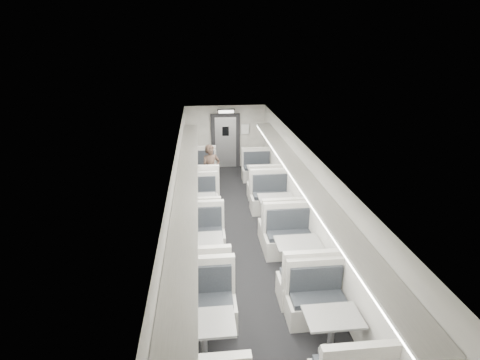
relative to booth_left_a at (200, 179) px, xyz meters
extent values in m
cube|color=black|center=(1.00, -3.62, -0.47)|extent=(3.00, 12.00, 0.12)
cube|color=silver|center=(1.00, -3.62, 2.05)|extent=(3.00, 12.00, 0.12)
cube|color=silver|center=(1.00, 2.44, 0.79)|extent=(3.00, 0.12, 2.40)
cube|color=silver|center=(-0.56, -3.62, 0.79)|extent=(0.12, 12.00, 2.40)
cube|color=silver|center=(2.56, -3.62, 0.79)|extent=(0.12, 12.00, 2.40)
cube|color=beige|center=(0.00, -0.83, -0.17)|extent=(1.13, 0.63, 0.48)
cube|color=black|center=(0.00, -0.80, 0.12)|extent=(1.01, 0.50, 0.11)
cube|color=beige|center=(0.00, -1.06, 0.44)|extent=(1.13, 0.13, 0.75)
cube|color=beige|center=(0.00, 0.83, -0.17)|extent=(1.13, 0.63, 0.48)
cube|color=black|center=(0.00, 0.80, 0.12)|extent=(1.01, 0.50, 0.11)
cube|color=beige|center=(0.00, 1.06, 0.44)|extent=(1.13, 0.13, 0.75)
cylinder|color=silver|center=(0.00, 0.00, -0.04)|extent=(0.11, 0.11, 0.74)
cylinder|color=silver|center=(0.00, 0.00, -0.40)|extent=(0.38, 0.38, 0.03)
cube|color=gray|center=(0.00, 0.00, 0.37)|extent=(0.94, 0.64, 0.04)
cube|color=beige|center=(0.00, -2.90, -0.20)|extent=(1.00, 0.56, 0.43)
cube|color=black|center=(0.00, -2.87, 0.06)|extent=(0.89, 0.44, 0.09)
cube|color=beige|center=(0.00, -3.10, 0.35)|extent=(1.00, 0.11, 0.66)
cube|color=beige|center=(0.00, -1.42, -0.20)|extent=(1.00, 0.56, 0.43)
cube|color=black|center=(0.00, -1.45, 0.06)|extent=(0.89, 0.44, 0.09)
cube|color=beige|center=(0.00, -1.22, 0.35)|extent=(1.00, 0.11, 0.66)
cylinder|color=silver|center=(0.00, -2.16, -0.08)|extent=(0.09, 0.09, 0.65)
cylinder|color=silver|center=(0.00, -2.16, -0.40)|extent=(0.34, 0.34, 0.03)
cube|color=gray|center=(0.00, -2.16, 0.28)|extent=(0.83, 0.57, 0.04)
cube|color=beige|center=(0.00, -5.38, -0.18)|extent=(1.10, 0.61, 0.47)
cube|color=black|center=(0.00, -5.35, 0.11)|extent=(0.97, 0.49, 0.10)
cube|color=beige|center=(0.00, -5.60, 0.42)|extent=(1.10, 0.12, 0.72)
cube|color=beige|center=(0.00, -3.76, -0.18)|extent=(1.10, 0.61, 0.47)
cube|color=black|center=(0.00, -3.80, 0.11)|extent=(0.97, 0.49, 0.10)
cube|color=beige|center=(0.00, -3.54, 0.42)|extent=(1.10, 0.12, 0.72)
cylinder|color=silver|center=(0.00, -4.57, -0.05)|extent=(0.10, 0.10, 0.71)
cylinder|color=silver|center=(0.00, -4.57, -0.40)|extent=(0.37, 0.37, 0.03)
cube|color=gray|center=(0.00, -4.57, 0.34)|extent=(0.91, 0.62, 0.04)
cube|color=beige|center=(0.00, -6.26, -0.17)|extent=(1.15, 0.64, 0.49)
cube|color=black|center=(0.00, -6.29, 0.13)|extent=(1.02, 0.51, 0.11)
cube|color=beige|center=(0.00, -6.02, 0.46)|extent=(1.15, 0.13, 0.76)
cylinder|color=silver|center=(0.00, -7.11, -0.04)|extent=(0.11, 0.11, 0.75)
cube|color=gray|center=(0.00, -7.11, 0.38)|extent=(0.96, 0.65, 0.04)
cube|color=beige|center=(2.00, -0.76, -0.19)|extent=(1.05, 0.58, 0.45)
cube|color=black|center=(2.00, -0.73, 0.08)|extent=(0.93, 0.47, 0.10)
cube|color=beige|center=(2.00, -0.97, 0.38)|extent=(1.05, 0.12, 0.69)
cube|color=beige|center=(2.00, 0.79, -0.19)|extent=(1.05, 0.58, 0.45)
cube|color=black|center=(2.00, 0.76, 0.08)|extent=(0.93, 0.47, 0.10)
cube|color=beige|center=(2.00, 1.00, 0.38)|extent=(1.05, 0.12, 0.69)
cylinder|color=silver|center=(2.00, 0.01, -0.07)|extent=(0.10, 0.10, 0.68)
cylinder|color=silver|center=(2.00, 0.01, -0.40)|extent=(0.36, 0.36, 0.03)
cube|color=gray|center=(2.00, 0.01, 0.31)|extent=(0.87, 0.59, 0.04)
cube|color=beige|center=(2.00, -3.47, -0.17)|extent=(1.13, 0.63, 0.48)
cube|color=black|center=(2.00, -3.44, 0.12)|extent=(1.00, 0.50, 0.11)
cube|color=beige|center=(2.00, -3.70, 0.44)|extent=(1.13, 0.13, 0.75)
cube|color=beige|center=(2.00, -1.80, -0.17)|extent=(1.13, 0.63, 0.48)
cube|color=black|center=(2.00, -1.83, 0.12)|extent=(1.00, 0.50, 0.11)
cube|color=beige|center=(2.00, -1.57, 0.44)|extent=(1.13, 0.13, 0.75)
cylinder|color=silver|center=(2.00, -2.64, -0.04)|extent=(0.11, 0.11, 0.74)
cylinder|color=silver|center=(2.00, -2.64, -0.40)|extent=(0.38, 0.38, 0.03)
cube|color=gray|center=(2.00, -2.64, 0.37)|extent=(0.94, 0.64, 0.04)
cube|color=beige|center=(2.00, -5.79, -0.17)|extent=(1.13, 0.63, 0.48)
cube|color=black|center=(2.00, -5.75, 0.12)|extent=(1.00, 0.50, 0.11)
cube|color=beige|center=(2.00, -6.01, 0.44)|extent=(1.13, 0.13, 0.75)
cube|color=beige|center=(2.00, -4.12, -0.17)|extent=(1.13, 0.63, 0.48)
cube|color=black|center=(2.00, -4.16, 0.12)|extent=(1.00, 0.50, 0.11)
cube|color=beige|center=(2.00, -3.90, 0.44)|extent=(1.13, 0.13, 0.75)
cylinder|color=silver|center=(2.00, -4.96, -0.04)|extent=(0.11, 0.11, 0.73)
cylinder|color=silver|center=(2.00, -4.96, -0.40)|extent=(0.38, 0.38, 0.03)
cube|color=gray|center=(2.00, -4.96, 0.37)|extent=(0.94, 0.64, 0.04)
cube|color=beige|center=(2.00, -6.33, -0.19)|extent=(1.06, 0.59, 0.45)
cube|color=black|center=(2.00, -6.36, 0.09)|extent=(0.94, 0.47, 0.10)
cube|color=beige|center=(2.00, -6.12, 0.39)|extent=(1.06, 0.12, 0.70)
cylinder|color=silver|center=(2.00, -7.11, -0.07)|extent=(0.10, 0.10, 0.69)
cylinder|color=silver|center=(2.00, -7.11, -0.40)|extent=(0.36, 0.36, 0.03)
cube|color=gray|center=(2.00, -7.11, 0.32)|extent=(0.88, 0.60, 0.04)
imported|color=black|center=(0.35, -0.37, 0.42)|extent=(0.70, 0.56, 1.66)
cube|color=black|center=(-0.49, -0.22, 0.94)|extent=(0.02, 1.18, 0.84)
cube|color=black|center=(-0.49, -2.42, 0.94)|extent=(0.02, 1.18, 0.84)
cube|color=black|center=(-0.49, -4.62, 0.94)|extent=(0.02, 1.18, 0.84)
cube|color=black|center=(-0.49, -6.82, 0.94)|extent=(0.02, 1.18, 0.84)
cube|color=beige|center=(-0.26, -3.92, 1.51)|extent=(0.46, 10.40, 0.05)
cube|color=white|center=(-0.06, -3.92, 1.46)|extent=(0.05, 10.20, 0.04)
cube|color=beige|center=(2.26, -3.92, 1.51)|extent=(0.46, 10.40, 0.05)
cube|color=white|center=(2.06, -3.92, 1.46)|extent=(0.05, 10.20, 0.04)
cube|color=black|center=(1.00, 2.32, 0.64)|extent=(1.10, 0.10, 2.10)
cube|color=silver|center=(1.00, 2.29, 0.59)|extent=(0.80, 0.05, 1.95)
cube|color=black|center=(1.00, 2.25, 1.04)|extent=(0.25, 0.02, 0.35)
cube|color=black|center=(1.00, 1.83, 1.87)|extent=(0.62, 0.10, 0.16)
cube|color=silver|center=(1.00, 1.77, 1.87)|extent=(0.54, 0.02, 0.10)
cube|color=white|center=(1.75, 2.30, 1.09)|extent=(0.32, 0.02, 0.40)
camera|label=1|loc=(0.08, -11.57, 4.35)|focal=28.00mm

